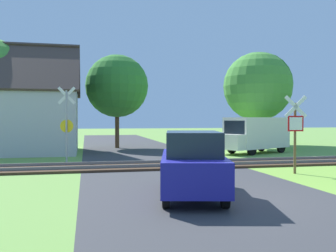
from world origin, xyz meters
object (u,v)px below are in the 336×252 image
Objects in this scene: stop_sign_near at (295,129)px; tree_right at (257,87)px; tree_center at (117,86)px; house at (11,119)px; crossing_sign_far at (67,121)px; parked_car at (193,164)px; tree_far at (261,84)px; mail_truck at (255,133)px.

stop_sign_near is 0.43× the size of tree_right.
house is at bearing -156.66° from tree_center.
stop_sign_near is 10.64m from crossing_sign_far.
house is 16.97m from parked_car.
stop_sign_near is 6.11m from parked_car.
tree_far is at bearing 60.71° from tree_right.
tree_right is (13.19, 6.34, 2.46)m from crossing_sign_far.
crossing_sign_far is 0.54× the size of tree_center.
tree_center is at bearing 165.24° from tree_right.
crossing_sign_far is at bearing 125.22° from parked_car.
tree_right is 4.35m from tree_far.
house reaches higher than tree_center.
crossing_sign_far reaches higher than mail_truck.
house is 1.22× the size of tree_center.
tree_far is (18.95, 4.08, 2.95)m from house.
mail_truck is at bearing 22.62° from crossing_sign_far.
stop_sign_near is 0.58× the size of mail_truck.
stop_sign_near is 16.17m from tree_center.
tree_center reaches higher than parked_car.
parked_car is (-11.54, -19.30, -4.20)m from tree_far.
tree_far reaches higher than tree_center.
house is (-12.49, 11.93, 0.39)m from stop_sign_near.
tree_center is (-10.00, 2.63, 0.07)m from tree_right.
house is (-3.64, 6.02, 0.10)m from crossing_sign_far.
parked_car is (3.76, -9.19, -1.16)m from crossing_sign_far.
mail_truck reaches higher than parked_car.
tree_right is 18.53m from parked_car.
tree_right is at bearing -97.73° from stop_sign_near.
stop_sign_near is 17.28m from house.
crossing_sign_far is 11.59m from mail_truck.
mail_truck is (8.06, -6.33, -3.35)m from tree_center.
stop_sign_near reaches higher than mail_truck.
tree_center is (3.20, 8.97, 2.54)m from crossing_sign_far.
crossing_sign_far is 0.87× the size of parked_car.
tree_far is at bearing -100.15° from stop_sign_near.
crossing_sign_far is 0.44× the size of house.
mail_truck is 14.01m from parked_car.
crossing_sign_far is 18.59m from tree_far.
house is at bearing 130.57° from crossing_sign_far.
house is at bearing 128.91° from parked_car.
mail_truck is at bearing 70.63° from parked_car.
house is 17.00m from tree_right.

